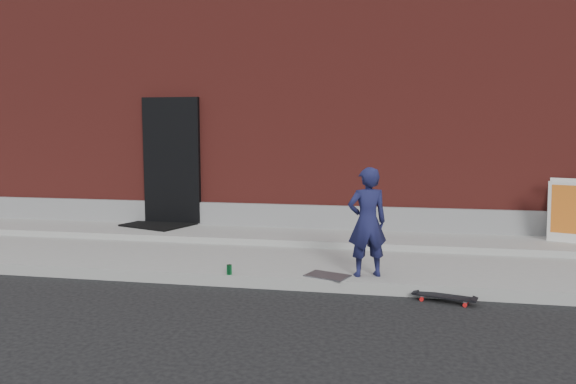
% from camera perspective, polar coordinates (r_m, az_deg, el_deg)
% --- Properties ---
extents(ground, '(80.00, 80.00, 0.00)m').
position_cam_1_polar(ground, '(7.01, -0.81, -9.93)').
color(ground, black).
rests_on(ground, ground).
extents(sidewalk, '(20.00, 3.00, 0.15)m').
position_cam_1_polar(sidewalk, '(8.41, 1.26, -6.58)').
color(sidewalk, gray).
rests_on(sidewalk, ground).
extents(apron, '(20.00, 1.20, 0.10)m').
position_cam_1_polar(apron, '(9.26, 2.19, -4.58)').
color(apron, gray).
rests_on(apron, sidewalk).
extents(building, '(20.00, 8.10, 5.00)m').
position_cam_1_polar(building, '(13.65, 5.17, 8.68)').
color(building, maroon).
rests_on(building, ground).
extents(child, '(0.58, 0.47, 1.36)m').
position_cam_1_polar(child, '(7.00, 8.05, -3.04)').
color(child, '#171941').
rests_on(child, sidewalk).
extents(skateboard, '(0.72, 0.36, 0.08)m').
position_cam_1_polar(skateboard, '(6.77, 15.60, -10.21)').
color(skateboard, red).
rests_on(skateboard, ground).
extents(pizza_sign, '(0.77, 0.84, 0.97)m').
position_cam_1_polar(pizza_sign, '(9.57, 26.69, -1.66)').
color(pizza_sign, silver).
rests_on(pizza_sign, apron).
extents(soda_can, '(0.08, 0.08, 0.12)m').
position_cam_1_polar(soda_can, '(7.16, -5.99, -7.85)').
color(soda_can, '#187839').
rests_on(soda_can, sidewalk).
extents(doormat, '(1.33, 1.20, 0.03)m').
position_cam_1_polar(doormat, '(10.30, -13.01, -3.23)').
color(doormat, black).
rests_on(doormat, apron).
extents(utility_plate, '(0.60, 0.49, 0.02)m').
position_cam_1_polar(utility_plate, '(7.07, 4.02, -8.47)').
color(utility_plate, '#504F54').
rests_on(utility_plate, sidewalk).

